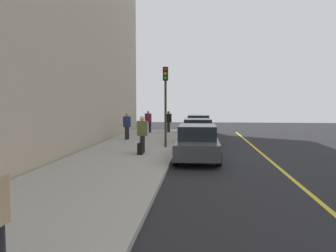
{
  "coord_description": "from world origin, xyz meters",
  "views": [
    {
      "loc": [
        15.83,
        0.16,
        2.53
      ],
      "look_at": [
        -1.48,
        -1.41,
        1.34
      ],
      "focal_mm": 37.62,
      "sensor_mm": 36.0,
      "label": 1
    }
  ],
  "objects_px": {
    "parked_car_black": "(199,125)",
    "parked_car_charcoal": "(197,142)",
    "pedestrian_black_coat": "(169,121)",
    "rolling_suitcase": "(140,149)",
    "pedestrian_olive_coat": "(142,133)",
    "pedestrian_navy_coat": "(127,125)",
    "parked_car_green": "(198,132)",
    "traffic_light_pole": "(166,93)",
    "pedestrian_burgundy_coat": "(148,121)"
  },
  "relations": [
    {
      "from": "parked_car_black",
      "to": "pedestrian_black_coat",
      "type": "xyz_separation_m",
      "value": [
        -0.59,
        -2.39,
        0.28
      ]
    },
    {
      "from": "pedestrian_black_coat",
      "to": "pedestrian_olive_coat",
      "type": "bearing_deg",
      "value": -1.02
    },
    {
      "from": "pedestrian_navy_coat",
      "to": "parked_car_green",
      "type": "bearing_deg",
      "value": 77.64
    },
    {
      "from": "pedestrian_olive_coat",
      "to": "pedestrian_navy_coat",
      "type": "height_order",
      "value": "pedestrian_olive_coat"
    },
    {
      "from": "pedestrian_navy_coat",
      "to": "traffic_light_pole",
      "type": "distance_m",
      "value": 5.05
    },
    {
      "from": "parked_car_green",
      "to": "pedestrian_olive_coat",
      "type": "height_order",
      "value": "pedestrian_olive_coat"
    },
    {
      "from": "rolling_suitcase",
      "to": "parked_car_green",
      "type": "bearing_deg",
      "value": 154.68
    },
    {
      "from": "rolling_suitcase",
      "to": "pedestrian_black_coat",
      "type": "bearing_deg",
      "value": 178.95
    },
    {
      "from": "parked_car_black",
      "to": "pedestrian_black_coat",
      "type": "height_order",
      "value": "pedestrian_black_coat"
    },
    {
      "from": "parked_car_charcoal",
      "to": "pedestrian_black_coat",
      "type": "bearing_deg",
      "value": -169.12
    },
    {
      "from": "parked_car_green",
      "to": "pedestrian_burgundy_coat",
      "type": "height_order",
      "value": "pedestrian_burgundy_coat"
    },
    {
      "from": "pedestrian_burgundy_coat",
      "to": "parked_car_black",
      "type": "bearing_deg",
      "value": 92.23
    },
    {
      "from": "pedestrian_burgundy_coat",
      "to": "traffic_light_pole",
      "type": "bearing_deg",
      "value": 14.35
    },
    {
      "from": "parked_car_black",
      "to": "rolling_suitcase",
      "type": "distance_m",
      "value": 11.71
    },
    {
      "from": "pedestrian_olive_coat",
      "to": "pedestrian_navy_coat",
      "type": "distance_m",
      "value": 6.19
    },
    {
      "from": "pedestrian_navy_coat",
      "to": "rolling_suitcase",
      "type": "relative_size",
      "value": 1.9
    },
    {
      "from": "parked_car_black",
      "to": "pedestrian_black_coat",
      "type": "distance_m",
      "value": 2.48
    },
    {
      "from": "parked_car_green",
      "to": "pedestrian_burgundy_coat",
      "type": "distance_m",
      "value": 7.02
    },
    {
      "from": "parked_car_charcoal",
      "to": "rolling_suitcase",
      "type": "xyz_separation_m",
      "value": [
        -0.29,
        -2.58,
        -0.34
      ]
    },
    {
      "from": "rolling_suitcase",
      "to": "parked_car_black",
      "type": "bearing_deg",
      "value": 167.13
    },
    {
      "from": "pedestrian_olive_coat",
      "to": "parked_car_black",
      "type": "bearing_deg",
      "value": 166.62
    },
    {
      "from": "parked_car_charcoal",
      "to": "traffic_light_pole",
      "type": "distance_m",
      "value": 4.09
    },
    {
      "from": "pedestrian_navy_coat",
      "to": "rolling_suitcase",
      "type": "bearing_deg",
      "value": 16.93
    },
    {
      "from": "parked_car_green",
      "to": "pedestrian_burgundy_coat",
      "type": "bearing_deg",
      "value": -146.63
    },
    {
      "from": "rolling_suitcase",
      "to": "parked_car_charcoal",
      "type": "bearing_deg",
      "value": 83.66
    },
    {
      "from": "pedestrian_navy_coat",
      "to": "rolling_suitcase",
      "type": "height_order",
      "value": "pedestrian_navy_coat"
    },
    {
      "from": "parked_car_green",
      "to": "pedestrian_burgundy_coat",
      "type": "xyz_separation_m",
      "value": [
        -5.85,
        -3.86,
        0.31
      ]
    },
    {
      "from": "parked_car_black",
      "to": "parked_car_charcoal",
      "type": "height_order",
      "value": "same"
    },
    {
      "from": "pedestrian_burgundy_coat",
      "to": "rolling_suitcase",
      "type": "bearing_deg",
      "value": 6.59
    },
    {
      "from": "pedestrian_olive_coat",
      "to": "rolling_suitcase",
      "type": "xyz_separation_m",
      "value": [
        0.51,
        -0.02,
        -0.65
      ]
    },
    {
      "from": "traffic_light_pole",
      "to": "rolling_suitcase",
      "type": "distance_m",
      "value": 3.83
    },
    {
      "from": "parked_car_charcoal",
      "to": "rolling_suitcase",
      "type": "bearing_deg",
      "value": -96.34
    },
    {
      "from": "parked_car_green",
      "to": "pedestrian_olive_coat",
      "type": "bearing_deg",
      "value": -27.46
    },
    {
      "from": "parked_car_black",
      "to": "rolling_suitcase",
      "type": "xyz_separation_m",
      "value": [
        11.41,
        -2.61,
        -0.34
      ]
    },
    {
      "from": "parked_car_charcoal",
      "to": "rolling_suitcase",
      "type": "relative_size",
      "value": 5.39
    },
    {
      "from": "pedestrian_olive_coat",
      "to": "parked_car_charcoal",
      "type": "bearing_deg",
      "value": 72.68
    },
    {
      "from": "parked_car_black",
      "to": "parked_car_green",
      "type": "height_order",
      "value": "same"
    },
    {
      "from": "pedestrian_navy_coat",
      "to": "parked_car_charcoal",
      "type": "bearing_deg",
      "value": 34.13
    },
    {
      "from": "parked_car_green",
      "to": "pedestrian_olive_coat",
      "type": "relative_size",
      "value": 2.53
    },
    {
      "from": "pedestrian_navy_coat",
      "to": "rolling_suitcase",
      "type": "distance_m",
      "value": 6.71
    },
    {
      "from": "parked_car_black",
      "to": "pedestrian_burgundy_coat",
      "type": "relative_size",
      "value": 2.48
    },
    {
      "from": "pedestrian_olive_coat",
      "to": "rolling_suitcase",
      "type": "distance_m",
      "value": 0.83
    },
    {
      "from": "parked_car_black",
      "to": "pedestrian_burgundy_coat",
      "type": "distance_m",
      "value": 3.92
    },
    {
      "from": "pedestrian_olive_coat",
      "to": "traffic_light_pole",
      "type": "height_order",
      "value": "traffic_light_pole"
    },
    {
      "from": "traffic_light_pole",
      "to": "rolling_suitcase",
      "type": "relative_size",
      "value": 4.74
    },
    {
      "from": "parked_car_green",
      "to": "parked_car_charcoal",
      "type": "xyz_separation_m",
      "value": [
        5.69,
        0.02,
        0.0
      ]
    },
    {
      "from": "traffic_light_pole",
      "to": "parked_car_charcoal",
      "type": "bearing_deg",
      "value": 29.58
    },
    {
      "from": "parked_car_charcoal",
      "to": "pedestrian_burgundy_coat",
      "type": "distance_m",
      "value": 12.18
    },
    {
      "from": "pedestrian_olive_coat",
      "to": "pedestrian_black_coat",
      "type": "xyz_separation_m",
      "value": [
        -11.48,
        0.2,
        -0.03
      ]
    },
    {
      "from": "pedestrian_burgundy_coat",
      "to": "pedestrian_navy_coat",
      "type": "distance_m",
      "value": 4.91
    }
  ]
}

